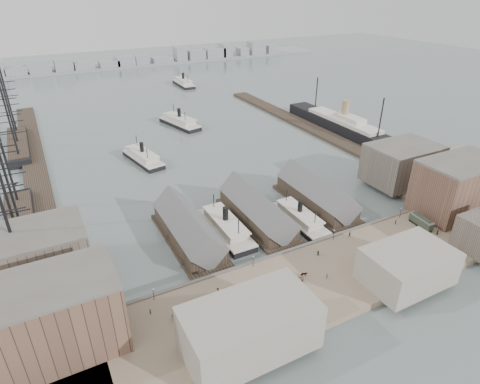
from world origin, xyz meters
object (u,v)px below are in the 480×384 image
ferry_docked_west (226,227)px  ocean_steamer (343,125)px  horse_cart_left (185,313)px  horse_cart_right (384,255)px  tram (421,222)px  horse_cart_center (302,276)px

ferry_docked_west → ocean_steamer: ocean_steamer is taller
ferry_docked_west → horse_cart_left: 41.54m
ferry_docked_west → horse_cart_right: 51.49m
tram → horse_cart_left: bearing=-173.5°
horse_cart_left → horse_cart_center: (34.69, -1.90, -0.06)m
ocean_steamer → horse_cart_right: ocean_steamer is taller
tram → horse_cart_right: 25.08m
horse_cart_center → horse_cart_right: size_ratio=1.03×
horse_cart_center → horse_cart_right: (27.90, -3.37, -0.03)m
tram → horse_cart_center: (-51.97, -3.62, -0.93)m
horse_cart_right → horse_cart_left: bearing=99.2°
ocean_steamer → horse_cart_left: ocean_steamer is taller
ferry_docked_west → tram: 66.98m
ocean_steamer → horse_cart_left: 162.26m
tram → ocean_steamer: bearing=69.5°
ocean_steamer → horse_cart_center: 136.94m
ferry_docked_west → ocean_steamer: size_ratio=0.33×
ocean_steamer → horse_cart_left: (-131.79, -94.65, -1.04)m
horse_cart_left → horse_cart_right: 62.81m
ocean_steamer → tram: (-45.13, -92.93, -0.17)m
ferry_docked_west → tram: size_ratio=3.09×
horse_cart_left → horse_cart_right: size_ratio=1.00×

